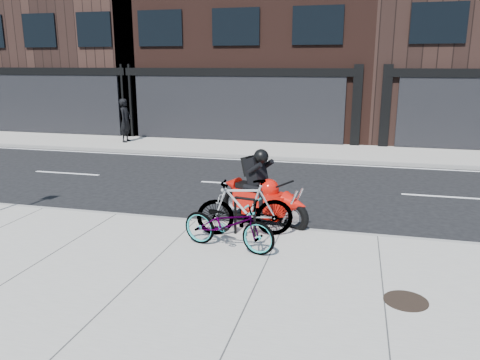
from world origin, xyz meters
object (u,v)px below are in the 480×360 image
(manhole_cover, at_px, (406,301))
(bike_rack, at_px, (245,213))
(bicycle_front, at_px, (228,224))
(bicycle_rear, at_px, (245,208))
(pedestrian, at_px, (125,120))
(motorcycle, at_px, (266,196))

(manhole_cover, bearing_deg, bike_rack, 144.54)
(bicycle_front, height_order, manhole_cover, bicycle_front)
(bicycle_front, bearing_deg, bicycle_rear, 3.15)
(bicycle_rear, xyz_separation_m, manhole_cover, (3.01, -2.15, -0.59))
(bicycle_front, relative_size, manhole_cover, 2.93)
(bike_rack, xyz_separation_m, pedestrian, (-8.07, 10.41, 0.50))
(bicycle_rear, xyz_separation_m, motorcycle, (0.26, 0.99, -0.00))
(bicycle_front, bearing_deg, bike_rack, 3.12)
(manhole_cover, bearing_deg, bicycle_rear, 144.55)
(bike_rack, bearing_deg, manhole_cover, -35.46)
(bicycle_rear, xyz_separation_m, pedestrian, (-8.07, 10.41, 0.38))
(bicycle_front, height_order, bicycle_rear, bicycle_rear)
(motorcycle, bearing_deg, bicycle_front, -78.69)
(bike_rack, distance_m, manhole_cover, 3.73)
(bike_rack, bearing_deg, bicycle_front, -99.48)
(bicycle_front, xyz_separation_m, motorcycle, (0.40, 1.79, 0.09))
(pedestrian, bearing_deg, motorcycle, -139.97)
(motorcycle, relative_size, pedestrian, 1.15)
(bike_rack, height_order, motorcycle, motorcycle)
(bike_rack, xyz_separation_m, motorcycle, (0.26, 0.99, 0.11))
(pedestrian, height_order, manhole_cover, pedestrian)
(bicycle_rear, bearing_deg, bicycle_front, -22.78)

